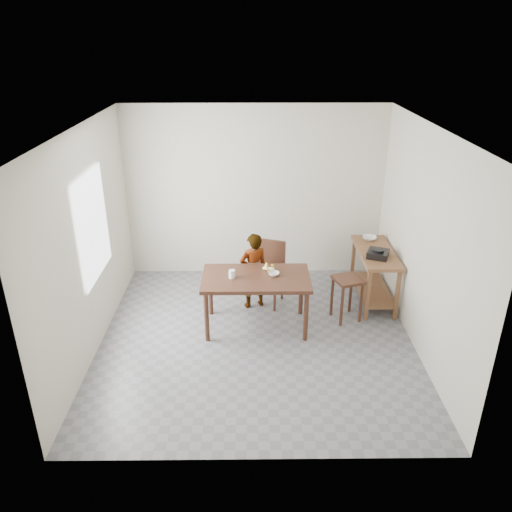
{
  "coord_description": "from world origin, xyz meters",
  "views": [
    {
      "loc": [
        -0.06,
        -5.46,
        3.67
      ],
      "look_at": [
        0.0,
        0.4,
        1.0
      ],
      "focal_mm": 35.0,
      "sensor_mm": 36.0,
      "label": 1
    }
  ],
  "objects_px": {
    "prep_counter": "(374,276)",
    "dining_chair": "(266,274)",
    "dining_table": "(256,302)",
    "child": "(253,271)",
    "stool": "(346,298)"
  },
  "relations": [
    {
      "from": "dining_table",
      "to": "prep_counter",
      "type": "distance_m",
      "value": 1.86
    },
    {
      "from": "child",
      "to": "stool",
      "type": "bearing_deg",
      "value": 142.6
    },
    {
      "from": "prep_counter",
      "to": "dining_chair",
      "type": "distance_m",
      "value": 1.57
    },
    {
      "from": "child",
      "to": "dining_chair",
      "type": "distance_m",
      "value": 0.23
    },
    {
      "from": "dining_table",
      "to": "stool",
      "type": "bearing_deg",
      "value": 8.94
    },
    {
      "from": "dining_chair",
      "to": "stool",
      "type": "distance_m",
      "value": 1.19
    },
    {
      "from": "child",
      "to": "stool",
      "type": "height_order",
      "value": "child"
    },
    {
      "from": "dining_table",
      "to": "dining_chair",
      "type": "distance_m",
      "value": 0.66
    },
    {
      "from": "dining_chair",
      "to": "stool",
      "type": "xyz_separation_m",
      "value": [
        1.09,
        -0.45,
        -0.15
      ]
    },
    {
      "from": "dining_table",
      "to": "stool",
      "type": "xyz_separation_m",
      "value": [
        1.24,
        0.2,
        -0.06
      ]
    },
    {
      "from": "dining_table",
      "to": "child",
      "type": "xyz_separation_m",
      "value": [
        -0.03,
        0.55,
        0.19
      ]
    },
    {
      "from": "child",
      "to": "stool",
      "type": "relative_size",
      "value": 1.81
    },
    {
      "from": "prep_counter",
      "to": "stool",
      "type": "xyz_separation_m",
      "value": [
        -0.48,
        -0.5,
        -0.09
      ]
    },
    {
      "from": "stool",
      "to": "dining_table",
      "type": "bearing_deg",
      "value": -171.06
    },
    {
      "from": "dining_table",
      "to": "child",
      "type": "distance_m",
      "value": 0.59
    }
  ]
}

